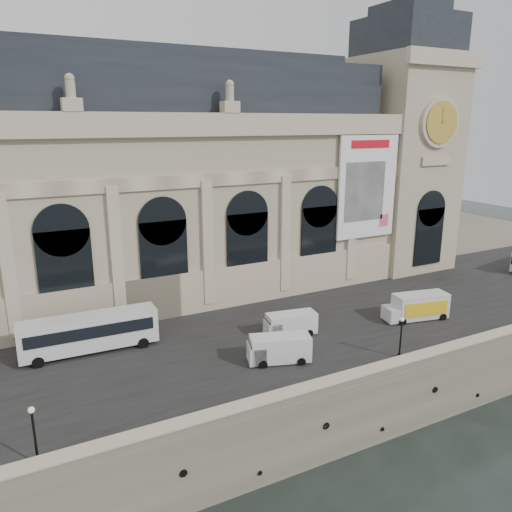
{
  "coord_description": "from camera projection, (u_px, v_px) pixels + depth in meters",
  "views": [
    {
      "loc": [
        -19.15,
        -28.36,
        27.06
      ],
      "look_at": [
        7.19,
        22.0,
        11.76
      ],
      "focal_mm": 35.0,
      "sensor_mm": 36.0,
      "label": 1
    }
  ],
  "objects": [
    {
      "name": "lamp_right",
      "position": [
        401.0,
        338.0,
        45.52
      ],
      "size": [
        0.41,
        0.41,
        4.02
      ],
      "color": "black",
      "rests_on": "quay"
    },
    {
      "name": "parapet",
      "position": [
        302.0,
        395.0,
        38.67
      ],
      "size": [
        160.0,
        1.4,
        1.21
      ],
      "color": "gray",
      "rests_on": "quay"
    },
    {
      "name": "bus_left",
      "position": [
        89.0,
        332.0,
        46.65
      ],
      "size": [
        12.59,
        3.26,
        3.68
      ],
      "color": "silver",
      "rests_on": "quay"
    },
    {
      "name": "clock_pavilion",
      "position": [
        400.0,
        148.0,
        72.89
      ],
      "size": [
        13.0,
        14.72,
        36.7
      ],
      "color": "#B5AB8B",
      "rests_on": "quay"
    },
    {
      "name": "box_truck",
      "position": [
        417.0,
        307.0,
        54.71
      ],
      "size": [
        7.5,
        3.71,
        2.9
      ],
      "color": "silver",
      "rests_on": "quay"
    },
    {
      "name": "museum",
      "position": [
        122.0,
        187.0,
        58.48
      ],
      "size": [
        69.0,
        18.7,
        29.1
      ],
      "color": "#B5AB8B",
      "rests_on": "quay"
    },
    {
      "name": "street",
      "position": [
        230.0,
        338.0,
        50.28
      ],
      "size": [
        160.0,
        24.0,
        0.06
      ],
      "primitive_type": "cube",
      "color": "#2D2D2D",
      "rests_on": "quay"
    },
    {
      "name": "van_b",
      "position": [
        276.0,
        349.0,
        44.91
      ],
      "size": [
        6.01,
        3.77,
        2.51
      ],
      "color": "silver",
      "rests_on": "quay"
    },
    {
      "name": "van_c",
      "position": [
        288.0,
        324.0,
        50.65
      ],
      "size": [
        5.5,
        2.82,
        2.34
      ],
      "color": "silver",
      "rests_on": "quay"
    },
    {
      "name": "lamp_left",
      "position": [
        35.0,
        437.0,
        31.11
      ],
      "size": [
        0.42,
        0.42,
        4.16
      ],
      "color": "black",
      "rests_on": "quay"
    },
    {
      "name": "quay",
      "position": [
        167.0,
        302.0,
        69.04
      ],
      "size": [
        160.0,
        70.0,
        6.0
      ],
      "primitive_type": "cube",
      "color": "gray",
      "rests_on": "ground"
    },
    {
      "name": "ground",
      "position": [
        304.0,
        472.0,
        39.87
      ],
      "size": [
        260.0,
        260.0,
        0.0
      ],
      "primitive_type": "plane",
      "color": "black",
      "rests_on": "ground"
    }
  ]
}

